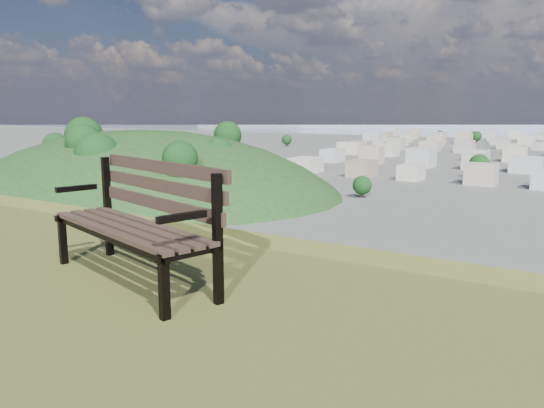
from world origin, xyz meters
The scene contains 3 objects.
park_bench centered at (-0.50, 2.73, 25.51)m, with size 1.80×0.99×0.90m.
green_wooded_hill centered at (-127.53, 125.47, 0.12)m, with size 157.17×125.74×78.59m.
city_trees centered at (-26.39, 319.00, 4.83)m, with size 406.52×387.20×9.98m.
Camera 1 is at (2.44, -0.05, 26.28)m, focal length 35.00 mm.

